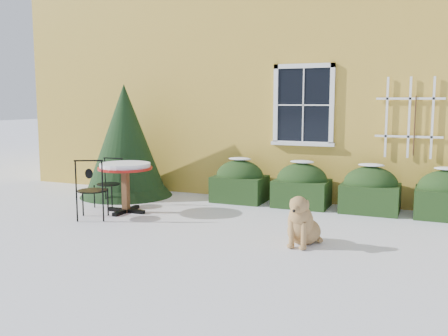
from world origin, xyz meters
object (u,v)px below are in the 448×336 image
at_px(evergreen_shrub, 125,151).
at_px(patio_chair_far, 109,182).
at_px(patio_chair_near, 92,189).
at_px(dog, 302,224).
at_px(bistro_table, 125,171).

xyz_separation_m(evergreen_shrub, patio_chair_far, (0.31, -1.04, -0.50)).
relative_size(patio_chair_near, dog, 1.27).
xyz_separation_m(evergreen_shrub, patio_chair_near, (0.70, -2.09, -0.44)).
height_order(bistro_table, dog, bistro_table).
bearing_deg(evergreen_shrub, bistro_table, -56.49).
bearing_deg(bistro_table, patio_chair_near, -108.74).
distance_m(evergreen_shrub, patio_chair_far, 1.20).
relative_size(evergreen_shrub, patio_chair_near, 2.26).
bearing_deg(patio_chair_far, bistro_table, -33.64).
bearing_deg(dog, patio_chair_far, 167.35).
bearing_deg(patio_chair_near, bistro_table, -134.59).
relative_size(evergreen_shrub, bistro_table, 2.43).
distance_m(bistro_table, patio_chair_near, 0.76).
distance_m(bistro_table, patio_chair_far, 0.78).
xyz_separation_m(patio_chair_near, dog, (3.77, -0.14, -0.23)).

